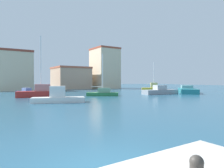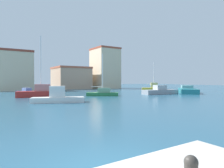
{
  "view_description": "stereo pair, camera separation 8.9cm",
  "coord_description": "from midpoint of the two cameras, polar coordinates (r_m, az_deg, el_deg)",
  "views": [
    {
      "loc": [
        -2.54,
        -4.41,
        2.38
      ],
      "look_at": [
        14.99,
        23.23,
        1.78
      ],
      "focal_mm": 31.51,
      "sensor_mm": 36.0,
      "label": 1
    },
    {
      "loc": [
        -2.46,
        -4.46,
        2.38
      ],
      "look_at": [
        14.99,
        23.23,
        1.78
      ],
      "focal_mm": 31.51,
      "sensor_mm": 36.0,
      "label": 2
    }
  ],
  "objects": [
    {
      "name": "sailboat_yellow_outer_mooring",
      "position": [
        45.96,
        11.95,
        -1.16
      ],
      "size": [
        5.1,
        4.5,
        6.57
      ],
      "color": "gold",
      "rests_on": "water"
    },
    {
      "name": "waterfront_apartments",
      "position": [
        51.91,
        -27.16,
        3.47
      ],
      "size": [
        8.69,
        7.64,
        9.34
      ],
      "color": "beige",
      "rests_on": "ground"
    },
    {
      "name": "warehouse_block",
      "position": [
        57.13,
        -11.94,
        1.74
      ],
      "size": [
        9.16,
        9.65,
        6.17
      ],
      "color": "tan",
      "rests_on": "ground"
    },
    {
      "name": "motorboat_blue_near_pier",
      "position": [
        36.52,
        -23.79,
        -2.17
      ],
      "size": [
        2.72,
        4.4,
        1.13
      ],
      "color": "#233D93",
      "rests_on": "water"
    },
    {
      "name": "water",
      "position": [
        30.15,
        3.23,
        -3.49
      ],
      "size": [
        160.0,
        160.0,
        0.0
      ],
      "primitive_type": "plane",
      "color": "#285670",
      "rests_on": "ground"
    },
    {
      "name": "sailboat_red_distant_east",
      "position": [
        30.02,
        -19.91,
        -2.29
      ],
      "size": [
        6.67,
        3.37,
        8.79
      ],
      "color": "#B22823",
      "rests_on": "water"
    },
    {
      "name": "motorboat_teal_mid_harbor",
      "position": [
        40.08,
        20.95,
        -1.66
      ],
      "size": [
        8.51,
        8.16,
        1.44
      ],
      "color": "#1E707A",
      "rests_on": "water"
    },
    {
      "name": "motorboat_white_far_right",
      "position": [
        21.99,
        -15.46,
        -3.82
      ],
      "size": [
        5.73,
        3.37,
        1.77
      ],
      "color": "white",
      "rests_on": "water"
    },
    {
      "name": "motorboat_grey_far_left",
      "position": [
        35.03,
        13.7,
        -2.02
      ],
      "size": [
        6.62,
        2.72,
        1.56
      ],
      "color": "gray",
      "rests_on": "water"
    },
    {
      "name": "yacht_club",
      "position": [
        59.13,
        -2.19,
        4.58
      ],
      "size": [
        6.78,
        7.79,
        12.03
      ],
      "color": "beige",
      "rests_on": "ground"
    },
    {
      "name": "sailboat_green_behind_lamppost",
      "position": [
        30.41,
        -2.73,
        -2.56
      ],
      "size": [
        4.92,
        4.06,
        6.5
      ],
      "color": "#28703D",
      "rests_on": "water"
    }
  ]
}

